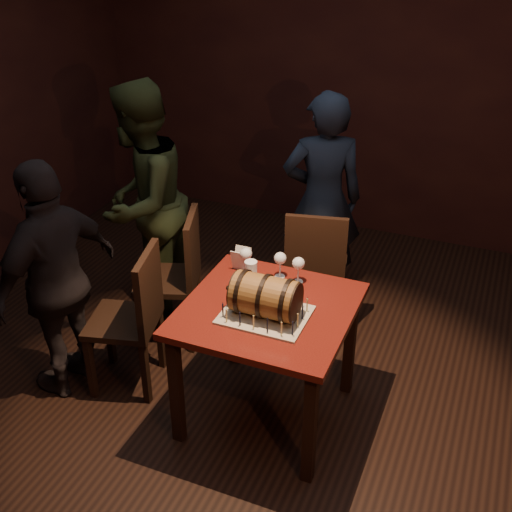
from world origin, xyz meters
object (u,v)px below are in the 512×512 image
wine_glass_left (246,255)px  chair_left_rear (179,271)px  wine_glass_mid (280,259)px  person_left_rear (142,203)px  person_left_front (57,281)px  person_back (322,200)px  barrel_cake (265,296)px  chair_back (316,265)px  pub_table (268,324)px  chair_left_front (135,313)px  wine_glass_right (298,264)px  pint_of_ale (251,274)px

wine_glass_left → chair_left_rear: 0.69m
wine_glass_mid → person_left_rear: size_ratio=0.10×
wine_glass_left → person_left_front: bearing=-153.1°
person_back → person_left_front: bearing=30.1°
barrel_cake → person_left_rear: size_ratio=0.24×
barrel_cake → chair_left_rear: (-0.84, 0.57, -0.35)m
wine_glass_left → chair_left_rear: bearing=161.5°
wine_glass_left → person_left_rear: size_ratio=0.10×
wine_glass_left → person_left_rear: bearing=155.2°
person_left_front → chair_back: bearing=142.8°
chair_back → person_left_front: (-1.22, -1.11, 0.22)m
pub_table → person_back: bearing=95.1°
chair_back → chair_left_front: bearing=-130.7°
pub_table → wine_glass_left: (-0.26, 0.29, 0.23)m
chair_left_front → person_left_rear: (-0.40, 0.79, 0.32)m
person_left_front → barrel_cake: bearing=106.0°
barrel_cake → chair_left_rear: size_ratio=0.43×
wine_glass_right → pub_table: bearing=-101.8°
wine_glass_right → pint_of_ale: size_ratio=1.07×
person_left_front → wine_glass_right: bearing=121.9°
barrel_cake → person_left_rear: person_left_rear is taller
pub_table → person_left_rear: person_left_rear is taller
barrel_cake → chair_left_rear: 1.07m
wine_glass_mid → person_left_rear: bearing=160.2°
wine_glass_left → chair_back: bearing=68.4°
person_back → wine_glass_left: bearing=58.3°
pub_table → chair_left_front: size_ratio=0.97×
wine_glass_right → chair_back: size_ratio=0.17×
chair_left_front → person_back: size_ratio=0.59×
pub_table → wine_glass_right: size_ratio=5.59×
wine_glass_left → person_left_rear: person_left_rear is taller
chair_back → person_left_front: size_ratio=0.63×
chair_back → person_left_rear: bearing=-172.4°
chair_left_rear → wine_glass_left: bearing=-18.5°
person_left_rear → pub_table: bearing=55.8°
barrel_cake → person_left_rear: 1.50m
chair_left_rear → person_back: size_ratio=0.59×
wine_glass_mid → chair_back: (0.04, 0.59, -0.34)m
pint_of_ale → chair_left_front: chair_left_front is taller
person_left_rear → barrel_cake: bearing=53.4°
barrel_cake → person_left_front: size_ratio=0.27×
wine_glass_right → chair_left_front: (-0.89, -0.35, -0.35)m
chair_left_rear → barrel_cake: bearing=-34.0°
pint_of_ale → wine_glass_right: bearing=27.8°
pub_table → person_left_front: size_ratio=0.61×
chair_left_front → barrel_cake: bearing=-2.6°
barrel_cake → wine_glass_right: bearing=83.0°
pub_table → person_back: 1.38m
chair_left_front → person_back: (0.71, 1.41, 0.27)m
pub_table → chair_back: bearing=90.7°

